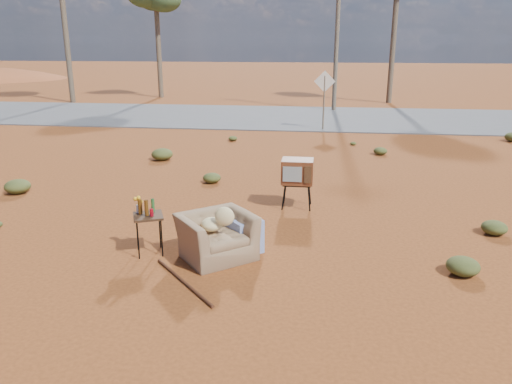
# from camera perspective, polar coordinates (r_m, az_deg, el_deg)

# --- Properties ---
(ground) EXTENTS (140.00, 140.00, 0.00)m
(ground) POSITION_cam_1_polar(r_m,az_deg,el_deg) (7.70, -3.95, -8.15)
(ground) COLOR brown
(ground) RESTS_ON ground
(highway) EXTENTS (140.00, 7.00, 0.04)m
(highway) POSITION_cam_1_polar(r_m,az_deg,el_deg) (22.11, 3.73, 8.55)
(highway) COLOR #565659
(highway) RESTS_ON ground
(armchair) EXTENTS (1.36, 1.41, 0.94)m
(armchair) POSITION_cam_1_polar(r_m,az_deg,el_deg) (7.80, -3.98, -4.30)
(armchair) COLOR #7E6144
(armchair) RESTS_ON ground
(tv_unit) EXTENTS (0.62, 0.51, 1.00)m
(tv_unit) POSITION_cam_1_polar(r_m,az_deg,el_deg) (9.98, 4.75, 2.29)
(tv_unit) COLOR black
(tv_unit) RESTS_ON ground
(side_table) EXTENTS (0.59, 0.59, 0.92)m
(side_table) POSITION_cam_1_polar(r_m,az_deg,el_deg) (7.99, -12.49, -2.38)
(side_table) COLOR #372114
(side_table) RESTS_ON ground
(rusty_bar) EXTENTS (1.15, 1.29, 0.04)m
(rusty_bar) POSITION_cam_1_polar(r_m,az_deg,el_deg) (7.18, -8.30, -10.07)
(rusty_bar) COLOR #532C16
(rusty_bar) RESTS_ON ground
(road_sign) EXTENTS (0.78, 0.06, 2.19)m
(road_sign) POSITION_cam_1_polar(r_m,az_deg,el_deg) (18.90, 7.82, 11.51)
(road_sign) COLOR brown
(road_sign) RESTS_ON ground
(utility_pole_center) EXTENTS (1.40, 0.20, 8.00)m
(utility_pole_center) POSITION_cam_1_polar(r_m,az_deg,el_deg) (24.34, 9.32, 18.89)
(utility_pole_center) COLOR brown
(utility_pole_center) RESTS_ON ground
(scrub_patch) EXTENTS (17.49, 8.07, 0.33)m
(scrub_patch) POSITION_cam_1_polar(r_m,az_deg,el_deg) (11.87, -3.72, 1.71)
(scrub_patch) COLOR #444B20
(scrub_patch) RESTS_ON ground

